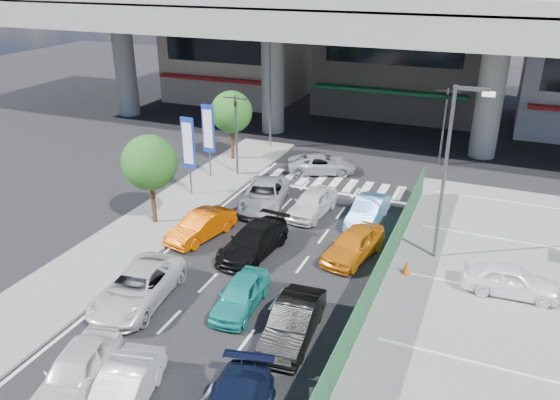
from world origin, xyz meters
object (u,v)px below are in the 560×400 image
at_px(taxi_orange_left, 201,226).
at_px(traffic_cone, 407,267).
at_px(taxi_teal_mid, 241,295).
at_px(signboard_far, 208,131).
at_px(hatch_black_mid_right, 293,323).
at_px(parked_sedan_white, 510,280).
at_px(street_lamp_right, 450,161).
at_px(crossing_wagon_silver, 322,164).
at_px(traffic_light_left, 236,115).
at_px(sedan_white_mid_left, 137,287).
at_px(sedan_black_mid, 253,241).
at_px(tree_near, 149,163).
at_px(tree_far, 231,112).
at_px(taxi_orange_right, 354,244).
at_px(traffic_light_right, 446,107).
at_px(kei_truck_front_right, 368,211).
at_px(hatch_white_back_mid, 122,393).
at_px(wagon_silver_front_left, 264,195).
at_px(street_lamp_left, 272,83).
at_px(signboard_near, 188,146).
at_px(van_white_back_left, 77,370).

relative_size(taxi_orange_left, traffic_cone, 5.73).
bearing_deg(taxi_teal_mid, signboard_far, 119.80).
xyz_separation_m(hatch_black_mid_right, parked_sedan_white, (7.17, 6.07, 0.02)).
relative_size(street_lamp_right, traffic_cone, 11.63).
xyz_separation_m(hatch_black_mid_right, crossing_wagon_silver, (-4.46, 16.55, -0.08)).
bearing_deg(traffic_light_left, sedan_white_mid_left, -79.21).
height_order(traffic_light_left, sedan_black_mid, traffic_light_left).
height_order(taxi_teal_mid, parked_sedan_white, parked_sedan_white).
height_order(street_lamp_right, hatch_black_mid_right, street_lamp_right).
height_order(tree_near, taxi_orange_left, tree_near).
distance_m(hatch_black_mid_right, traffic_cone, 6.70).
distance_m(hatch_black_mid_right, crossing_wagon_silver, 17.14).
bearing_deg(taxi_orange_left, sedan_white_mid_left, -72.52).
bearing_deg(traffic_light_left, hatch_black_mid_right, -56.53).
xyz_separation_m(sedan_white_mid_left, crossing_wagon_silver, (2.13, 16.78, -0.08)).
bearing_deg(crossing_wagon_silver, street_lamp_right, -158.19).
height_order(street_lamp_right, tree_far, street_lamp_right).
relative_size(signboard_far, sedan_white_mid_left, 0.95).
bearing_deg(taxi_orange_right, sedan_white_mid_left, -122.94).
distance_m(traffic_light_right, kei_truck_front_right, 11.28).
bearing_deg(hatch_black_mid_right, taxi_teal_mid, 155.13).
height_order(hatch_white_back_mid, sedan_black_mid, sedan_black_mid).
distance_m(sedan_white_mid_left, sedan_black_mid, 5.97).
bearing_deg(traffic_light_right, hatch_white_back_mid, -102.70).
bearing_deg(hatch_black_mid_right, parked_sedan_white, 36.11).
bearing_deg(sedan_white_mid_left, taxi_orange_left, 88.01).
xyz_separation_m(tree_near, wagon_silver_front_left, (4.39, 4.16, -2.70)).
height_order(street_lamp_left, tree_near, street_lamp_left).
relative_size(hatch_black_mid_right, sedan_black_mid, 0.92).
height_order(hatch_black_mid_right, kei_truck_front_right, hatch_black_mid_right).
height_order(taxi_orange_left, sedan_black_mid, sedan_black_mid).
distance_m(tree_near, traffic_cone, 13.44).
distance_m(traffic_light_left, street_lamp_left, 6.06).
height_order(wagon_silver_front_left, kei_truck_front_right, wagon_silver_front_left).
bearing_deg(signboard_near, sedan_white_mid_left, -70.12).
xyz_separation_m(street_lamp_right, taxi_orange_right, (-3.65, -1.47, -4.08)).
bearing_deg(signboard_near, tree_near, -87.13).
xyz_separation_m(van_white_back_left, parked_sedan_white, (12.64, 11.03, 0.02)).
relative_size(tree_far, traffic_cone, 6.98).
height_order(hatch_white_back_mid, traffic_cone, hatch_white_back_mid).
relative_size(traffic_light_right, taxi_orange_left, 1.32).
height_order(street_lamp_right, kei_truck_front_right, street_lamp_right).
relative_size(traffic_light_left, taxi_orange_right, 1.28).
height_order(signboard_far, tree_far, tree_far).
relative_size(taxi_teal_mid, taxi_orange_left, 0.93).
relative_size(taxi_orange_left, taxi_orange_right, 0.97).
relative_size(taxi_orange_right, parked_sedan_white, 1.06).
height_order(traffic_light_right, signboard_near, traffic_light_right).
xyz_separation_m(tree_near, crossing_wagon_silver, (5.65, 10.47, -2.78)).
bearing_deg(taxi_teal_mid, wagon_silver_front_left, 104.56).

